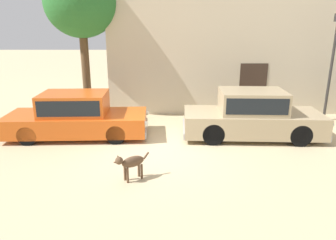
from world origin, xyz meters
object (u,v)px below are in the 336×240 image
street_lamp (333,55)px  acacia_tree_left (81,4)px  parked_sedan_second (252,115)px  parked_sedan_nearest (76,115)px  stray_dog_spotted (131,163)px

street_lamp → acacia_tree_left: 9.65m
street_lamp → parked_sedan_second: bearing=-150.4°
parked_sedan_second → street_lamp: 4.22m
parked_sedan_nearest → street_lamp: size_ratio=1.19×
parked_sedan_second → street_lamp: bearing=31.9°
parked_sedan_second → street_lamp: size_ratio=1.17×
stray_dog_spotted → acacia_tree_left: size_ratio=0.14×
parked_sedan_second → acacia_tree_left: 7.66m
parked_sedan_nearest → parked_sedan_second: (5.75, -0.08, 0.04)m
parked_sedan_nearest → acacia_tree_left: acacia_tree_left is taller
stray_dog_spotted → acacia_tree_left: acacia_tree_left is taller
parked_sedan_second → acacia_tree_left: (-6.08, 2.98, 3.59)m
parked_sedan_nearest → street_lamp: 9.44m
stray_dog_spotted → street_lamp: size_ratio=0.21×
stray_dog_spotted → street_lamp: (6.95, 4.93, 2.07)m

